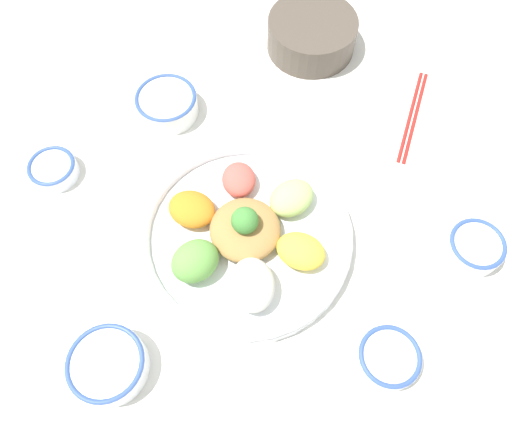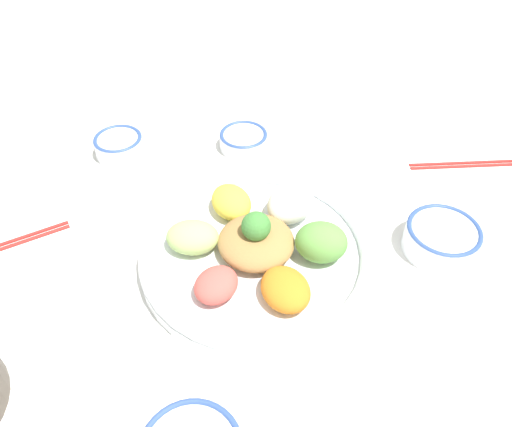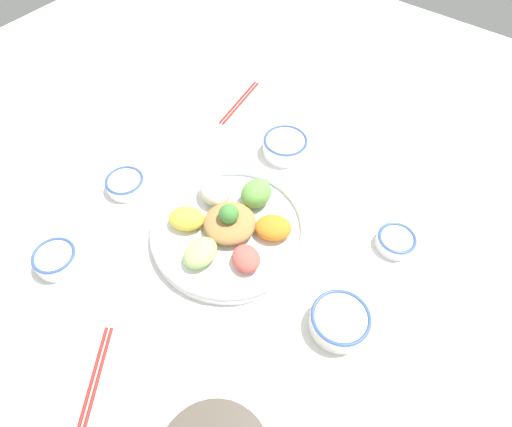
% 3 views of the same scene
% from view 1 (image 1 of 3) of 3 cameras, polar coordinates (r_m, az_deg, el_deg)
% --- Properties ---
extents(ground_plane, '(2.40, 2.40, 0.00)m').
position_cam_1_polar(ground_plane, '(0.85, -1.15, -0.96)').
color(ground_plane, white).
extents(salad_platter, '(0.35, 0.35, 0.10)m').
position_cam_1_polar(salad_platter, '(0.81, -1.28, -2.51)').
color(salad_platter, white).
rests_on(salad_platter, ground_plane).
extents(sauce_bowl_red, '(0.09, 0.09, 0.03)m').
position_cam_1_polar(sauce_bowl_red, '(0.78, 14.90, -15.64)').
color(sauce_bowl_red, white).
rests_on(sauce_bowl_red, ground_plane).
extents(rice_bowl_blue, '(0.09, 0.09, 0.04)m').
position_cam_1_polar(rice_bowl_blue, '(0.88, 23.74, -3.53)').
color(rice_bowl_blue, white).
rests_on(rice_bowl_blue, ground_plane).
extents(sauce_bowl_dark, '(0.08, 0.08, 0.03)m').
position_cam_1_polar(sauce_bowl_dark, '(0.95, -22.18, 4.73)').
color(sauce_bowl_dark, white).
rests_on(sauce_bowl_dark, ground_plane).
extents(rice_bowl_plain, '(0.11, 0.11, 0.05)m').
position_cam_1_polar(rice_bowl_plain, '(0.78, -16.56, -16.27)').
color(rice_bowl_plain, white).
rests_on(rice_bowl_plain, ground_plane).
extents(sauce_bowl_far, '(0.11, 0.11, 0.05)m').
position_cam_1_polar(sauce_bowl_far, '(0.97, -10.13, 12.27)').
color(sauce_bowl_far, white).
rests_on(sauce_bowl_far, ground_plane).
extents(side_serving_bowl, '(0.18, 0.18, 0.07)m').
position_cam_1_polar(side_serving_bowl, '(1.07, 6.41, 19.86)').
color(side_serving_bowl, '#51473D').
rests_on(side_serving_bowl, ground_plane).
extents(chopsticks_pair_near, '(0.20, 0.14, 0.01)m').
position_cam_1_polar(chopsticks_pair_near, '(1.01, 17.53, 10.63)').
color(chopsticks_pair_near, red).
rests_on(chopsticks_pair_near, ground_plane).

